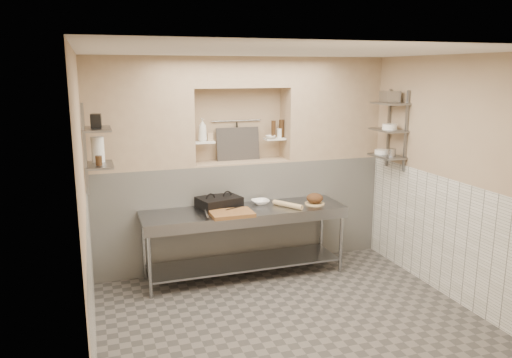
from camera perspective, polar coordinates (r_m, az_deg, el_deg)
name	(u,v)px	position (r m, az deg, el deg)	size (l,w,h in m)	color
floor	(287,320)	(5.68, 3.57, -15.78)	(4.00, 3.90, 0.10)	#59544F
ceiling	(291,47)	(5.02, 4.03, 14.85)	(4.00, 3.90, 0.10)	silver
wall_left	(79,209)	(4.80, -19.55, -3.22)	(0.10, 3.90, 2.80)	tan
wall_right	(453,178)	(6.22, 21.56, 0.09)	(0.10, 3.90, 2.80)	tan
wall_back	(235,159)	(7.01, -2.40, 2.26)	(4.00, 0.10, 2.80)	tan
wall_front	(403,260)	(3.48, 16.49, -8.87)	(4.00, 0.10, 2.80)	tan
backwall_lower	(241,212)	(6.94, -1.77, -3.79)	(4.00, 0.40, 1.40)	silver
alcove_sill	(240,162)	(6.78, -1.81, 1.99)	(1.30, 0.40, 0.02)	tan
backwall_pillar_left	(138,113)	(6.43, -13.33, 7.32)	(1.35, 0.40, 1.40)	tan
backwall_pillar_right	(330,108)	(7.18, 8.43, 8.00)	(1.35, 0.40, 1.40)	tan
backwall_header	(240,72)	(6.66, -1.89, 12.11)	(1.30, 0.40, 0.40)	tan
wainscot_left	(92,280)	(5.02, -18.27, -10.90)	(0.02, 3.90, 1.40)	silver
wainscot_right	(443,236)	(6.36, 20.64, -6.13)	(0.02, 3.90, 1.40)	silver
alcove_shelf_left	(204,142)	(6.60, -6.00, 4.21)	(0.28, 0.16, 0.03)	white
alcove_shelf_right	(275,139)	(6.89, 2.17, 4.60)	(0.28, 0.16, 0.03)	white
utensil_rail	(236,121)	(6.86, -2.26, 6.67)	(0.02, 0.02, 0.70)	gray
hanging_steel	(237,133)	(6.86, -2.20, 5.24)	(0.02, 0.02, 0.30)	black
splash_panel	(238,144)	(6.83, -2.07, 4.03)	(0.60, 0.02, 0.45)	#383330
shelf_rail_left_a	(85,145)	(5.94, -18.98, 3.67)	(0.03, 0.03, 0.95)	slate
shelf_rail_left_b	(85,151)	(5.55, -18.98, 3.09)	(0.03, 0.03, 0.95)	slate
wall_shelf_left_lower	(99,165)	(5.78, -17.50, 1.52)	(0.30, 0.50, 0.03)	slate
wall_shelf_left_upper	(97,129)	(5.72, -17.76, 5.46)	(0.30, 0.50, 0.03)	slate
shelf_rail_right_a	(389,128)	(7.10, 14.91, 5.64)	(0.03, 0.03, 1.05)	slate
shelf_rail_right_b	(406,131)	(6.77, 16.77, 5.23)	(0.03, 0.03, 1.05)	slate
wall_shelf_right_lower	(387,156)	(6.90, 14.72, 2.54)	(0.30, 0.50, 0.03)	slate
wall_shelf_right_mid	(388,130)	(6.86, 14.88, 5.42)	(0.30, 0.50, 0.03)	slate
wall_shelf_right_upper	(390,103)	(6.82, 15.04, 8.34)	(0.30, 0.50, 0.03)	slate
prep_table	(245,229)	(6.40, -1.31, -5.71)	(2.60, 0.70, 0.90)	gray
panini_press	(219,202)	(6.40, -4.25, -2.68)	(0.60, 0.50, 0.14)	black
cutting_board	(232,214)	(6.07, -2.79, -3.97)	(0.51, 0.36, 0.05)	brown
knife_blade	(234,208)	(6.21, -2.54, -3.36)	(0.25, 0.03, 0.01)	gray
tongs	(207,213)	(5.98, -5.66, -3.92)	(0.03, 0.03, 0.29)	gray
mixing_bowl	(260,202)	(6.57, 0.50, -2.64)	(0.23, 0.23, 0.06)	white
rolling_pin	(288,205)	(6.43, 3.65, -2.95)	(0.07, 0.07, 0.44)	tan
bread_board	(315,204)	(6.62, 6.72, -2.80)	(0.26, 0.26, 0.02)	tan
bread_loaf	(315,198)	(6.60, 6.73, -2.19)	(0.22, 0.22, 0.13)	#4C2D19
bottle_soap	(202,130)	(6.59, -6.15, 5.60)	(0.12, 0.12, 0.30)	white
jar_alcove	(210,137)	(6.63, -5.31, 4.83)	(0.07, 0.07, 0.11)	tan
bowl_alcove	(271,137)	(6.82, 1.68, 4.82)	(0.14, 0.14, 0.04)	white
condiment_a	(281,129)	(6.94, 2.92, 5.78)	(0.07, 0.07, 0.25)	#342111
condiment_b	(273,129)	(6.89, 2.00, 5.71)	(0.06, 0.06, 0.24)	#342111
condiment_c	(280,133)	(6.94, 2.71, 5.28)	(0.07, 0.07, 0.12)	white
jug_left	(98,150)	(5.88, -17.63, 3.23)	(0.14, 0.14, 0.28)	white
jar_left	(99,160)	(5.69, -17.53, 2.04)	(0.07, 0.07, 0.11)	#342111
box_left_upper	(96,121)	(5.70, -17.82, 6.33)	(0.11, 0.11, 0.15)	black
bowl_right	(382,152)	(7.00, 14.16, 3.05)	(0.19, 0.19, 0.06)	white
canister_right	(392,153)	(6.80, 15.26, 2.93)	(0.11, 0.11, 0.11)	gray
bowl_right_mid	(390,127)	(6.83, 15.03, 5.79)	(0.19, 0.19, 0.07)	white
basket_right	(390,97)	(6.82, 15.06, 9.07)	(0.19, 0.23, 0.15)	gray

